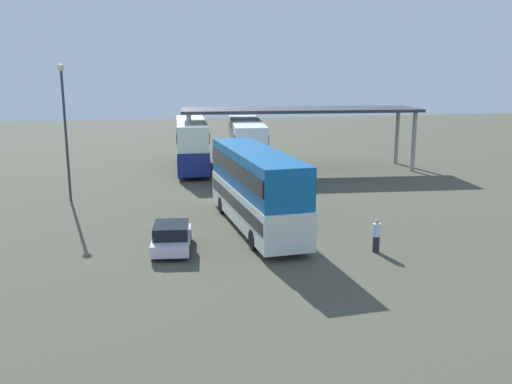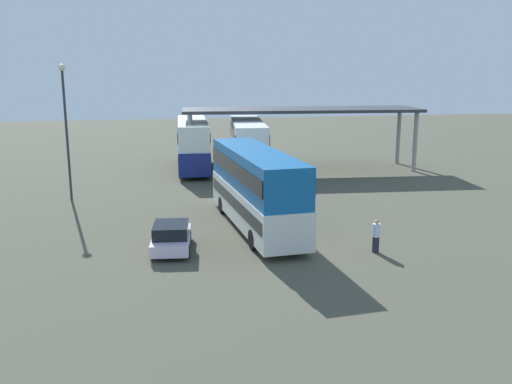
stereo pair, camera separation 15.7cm
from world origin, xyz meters
name	(u,v)px [view 2 (the right image)]	position (x,y,z in m)	size (l,w,h in m)	color
ground_plane	(288,247)	(0.00, 0.00, 0.00)	(140.00, 140.00, 0.00)	#4A4A3C
double_decker_main	(256,186)	(-0.95, 3.58, 2.32)	(3.47, 11.54, 4.24)	silver
parked_hatchback	(171,237)	(-5.59, 0.57, 0.67)	(2.09, 3.89, 1.35)	silver
double_decker_near_canopy	(193,143)	(-3.02, 22.08, 2.28)	(2.98, 11.22, 4.15)	navy
double_decker_mid_row	(248,146)	(1.13, 18.62, 2.39)	(3.50, 11.14, 4.37)	navy
depot_canopy	(301,113)	(5.98, 20.27, 4.81)	(20.06, 6.44, 5.18)	#33353A
lamppost_tall	(66,117)	(-11.71, 12.06, 5.42)	(0.44, 0.44, 8.73)	#33353A
pedestrian_waiting	(376,236)	(3.87, -1.43, 0.79)	(0.38, 0.38, 1.60)	#262633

